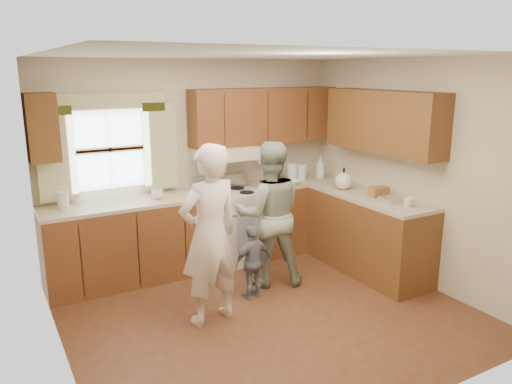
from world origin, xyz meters
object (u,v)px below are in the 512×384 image
woman_left (210,235)px  child (253,262)px  stove (229,226)px  woman_right (269,214)px

woman_left → child: 0.80m
stove → woman_right: (0.09, -0.82, 0.35)m
stove → woman_right: size_ratio=0.66×
stove → child: size_ratio=1.34×
woman_right → child: 0.59m
stove → woman_left: size_ratio=0.62×
woman_left → child: bearing=-166.7°
woman_left → woman_right: 1.06m
woman_right → child: (-0.34, -0.24, -0.41)m
woman_left → child: woman_left is taller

